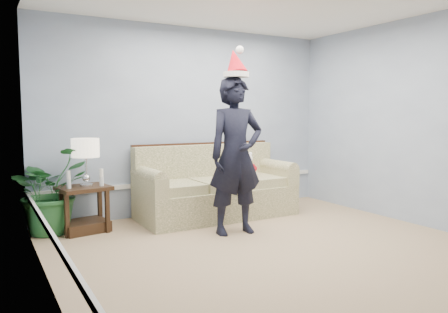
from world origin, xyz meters
TOP-DOWN VIEW (x-y plane):
  - room_shell at (0.00, 0.00)m, footprint 4.54×5.04m
  - wainscot_trim at (-1.18, 1.18)m, footprint 4.49×4.99m
  - sofa at (0.17, 2.04)m, footprint 2.19×0.95m
  - side_table at (-1.63, 2.09)m, footprint 0.66×0.58m
  - table_lamp at (-1.60, 2.06)m, footprint 0.33×0.33m
  - candle_pair at (-1.62, 2.00)m, footprint 0.44×0.05m
  - houseplant at (-2.00, 2.23)m, footprint 1.24×1.21m
  - man at (-0.04, 1.12)m, footprint 0.72×0.51m
  - santa_hat at (-0.04, 1.14)m, footprint 0.33×0.37m
  - teddy_bear at (0.66, 1.94)m, footprint 0.23×0.26m

SIDE VIEW (x-z plane):
  - side_table at x=-1.63m, z-range -0.06..0.50m
  - sofa at x=0.17m, z-range -0.15..0.88m
  - wainscot_trim at x=-1.18m, z-range 0.42..0.48m
  - houseplant at x=-2.00m, z-range 0.00..1.05m
  - candle_pair at x=-1.62m, z-range 0.56..0.77m
  - teddy_bear at x=0.66m, z-range 0.49..0.85m
  - man at x=-0.04m, z-range 0.00..1.89m
  - table_lamp at x=-1.60m, z-range 0.72..1.31m
  - room_shell at x=0.00m, z-range -0.02..2.72m
  - santa_hat at x=-0.04m, z-range 1.85..2.22m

